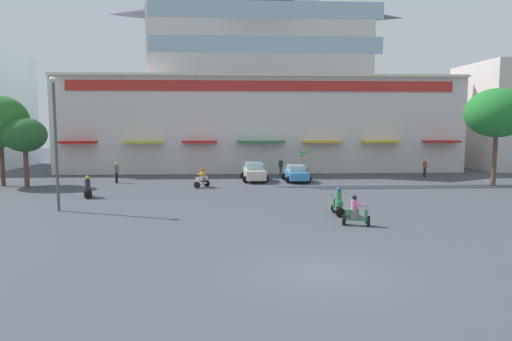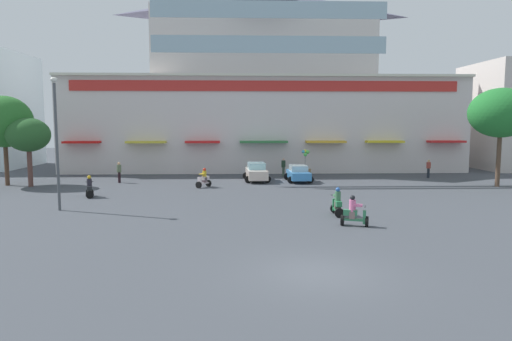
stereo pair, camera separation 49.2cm
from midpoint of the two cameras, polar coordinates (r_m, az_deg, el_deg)
name	(u,v)px [view 1 (the left image)]	position (r m, az deg, el deg)	size (l,w,h in m)	color
ground_plane	(282,205)	(28.63, 2.71, -4.24)	(128.00, 128.00, 0.00)	#43474E
colonial_building	(259,93)	(51.86, 0.06, 9.54)	(40.90, 18.28, 19.76)	silver
plaza_tree_0	(0,122)	(41.77, -29.50, 5.28)	(4.40, 4.36, 7.19)	#523828
plaza_tree_1	(497,113)	(41.04, 27.43, 6.34)	(4.97, 4.49, 7.75)	brown
plaza_tree_2	(25,135)	(40.21, -27.10, 3.91)	(3.28, 3.52, 5.44)	brown
parked_car_0	(254,172)	(39.83, -0.59, -0.17)	(2.38, 4.49, 1.60)	beige
parked_car_1	(296,173)	(39.58, 4.64, -0.34)	(2.29, 3.87, 1.41)	#3C87CD
scooter_rider_0	(338,204)	(25.61, 9.62, -4.07)	(0.53, 1.40, 1.58)	black
scooter_rider_1	(202,179)	(36.15, -7.11, -1.11)	(1.20, 1.38, 1.53)	black
scooter_rider_2	(356,213)	(23.24, 11.70, -5.21)	(1.42, 0.92, 1.53)	black
scooter_rider_4	(88,189)	(33.17, -20.54, -2.12)	(0.90, 1.41, 1.51)	black
pedestrian_0	(116,171)	(40.23, -17.28, -0.09)	(0.38, 0.38, 1.75)	black
pedestrian_1	(281,166)	(43.04, 2.76, 0.53)	(0.52, 0.52, 1.72)	#3F5242
pedestrian_2	(425,167)	(45.03, 19.92, 0.38)	(0.54, 0.54, 1.67)	#1E242C
streetlamp_near	(56,135)	(28.55, -24.08, 4.09)	(0.40, 0.40, 7.63)	#474C51
balloon_vendor_cart	(302,167)	(43.21, 5.45, 0.43)	(1.04, 0.86, 2.55)	#98764B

